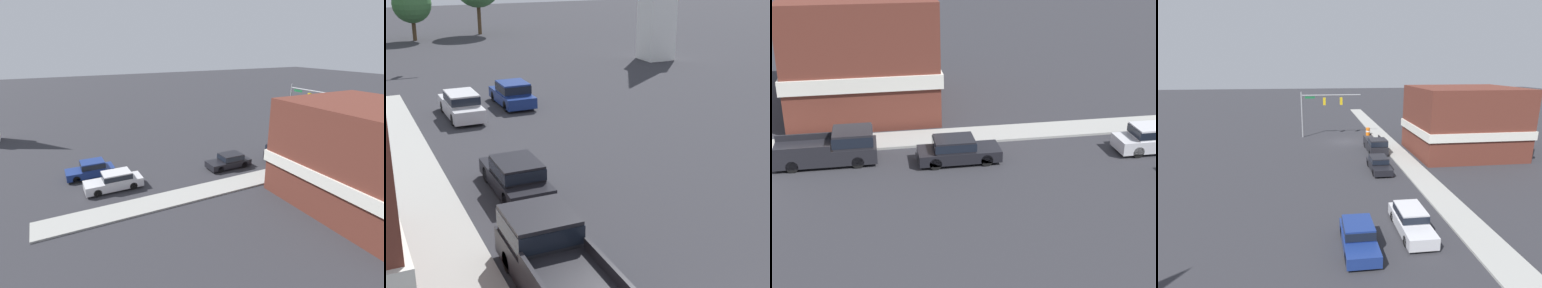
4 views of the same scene
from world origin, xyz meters
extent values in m
cylinder|color=black|center=(-2.98, 13.62, 0.33)|extent=(0.22, 0.66, 0.66)
cylinder|color=black|center=(-1.42, 13.62, 0.33)|extent=(0.22, 0.66, 0.66)
cylinder|color=black|center=(-2.98, 10.86, 0.33)|extent=(0.22, 0.66, 0.66)
cylinder|color=black|center=(-1.42, 10.86, 0.33)|extent=(0.22, 0.66, 0.66)
cube|color=black|center=(-2.20, 12.24, 0.48)|extent=(1.78, 4.45, 0.61)
cube|color=black|center=(-2.20, 11.97, 1.10)|extent=(1.64, 2.14, 0.62)
cube|color=black|center=(-2.20, 11.97, 1.10)|extent=(1.66, 2.22, 0.43)
cylinder|color=black|center=(-2.57, 22.11, 0.33)|extent=(0.22, 0.66, 0.66)
cylinder|color=black|center=(-1.02, 22.11, 0.33)|extent=(0.22, 0.66, 0.66)
cube|color=silver|center=(-1.79, 23.31, 1.22)|extent=(1.63, 2.30, 0.63)
cube|color=black|center=(-1.79, 23.31, 1.22)|extent=(1.64, 2.39, 0.44)
cylinder|color=black|center=(-4.19, 6.82, 0.33)|extent=(0.22, 0.66, 0.66)
cylinder|color=black|center=(-2.34, 6.82, 0.33)|extent=(0.22, 0.66, 0.66)
cylinder|color=black|center=(-4.19, 3.44, 0.33)|extent=(0.22, 0.66, 0.66)
cylinder|color=black|center=(-2.34, 3.44, 0.33)|extent=(0.22, 0.66, 0.66)
cube|color=black|center=(-3.27, 5.13, 0.61)|extent=(2.07, 5.45, 0.85)
cube|color=black|center=(-3.27, 6.62, 1.43)|extent=(1.97, 2.07, 0.80)
cube|color=black|center=(-3.27, 6.62, 1.43)|extent=(1.99, 2.15, 0.56)
cube|color=black|center=(-4.24, 3.94, 1.21)|extent=(0.12, 3.08, 0.35)
cube|color=black|center=(-2.29, 3.94, 1.21)|extent=(0.12, 3.08, 0.35)
cube|color=brown|center=(-13.14, 7.23, 3.90)|extent=(11.48, 9.53, 7.79)
cube|color=silver|center=(-13.14, 7.23, 3.05)|extent=(11.78, 9.83, 0.90)
camera|label=1|loc=(-25.36, 28.10, 11.78)|focal=28.00mm
camera|label=2|loc=(-8.02, -6.60, 8.88)|focal=50.00mm
camera|label=3|loc=(23.95, 7.96, 12.32)|focal=50.00mm
camera|label=4|loc=(4.05, 39.85, 10.14)|focal=28.00mm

